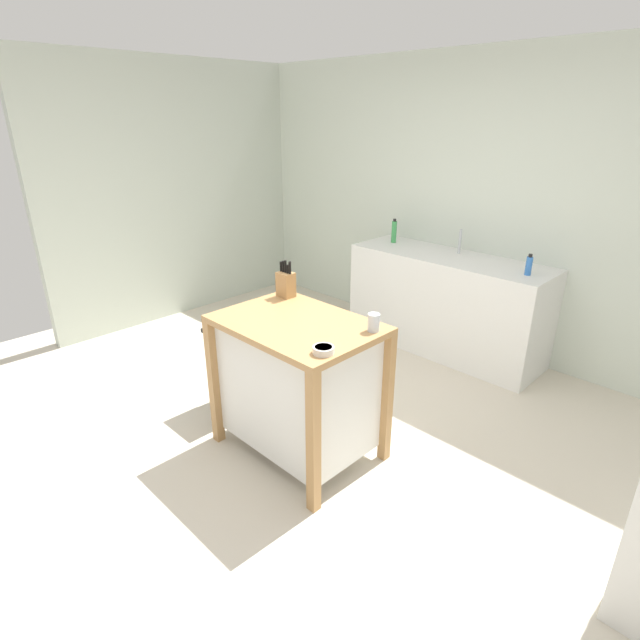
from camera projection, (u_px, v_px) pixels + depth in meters
ground_plane at (298, 442)px, 3.40m from camera, size 6.48×6.48×0.00m
wall_back at (486, 208)px, 4.43m from camera, size 5.48×0.10×2.60m
wall_left at (178, 193)px, 5.24m from camera, size 0.10×2.92×2.60m
kitchen_island at (298, 381)px, 3.15m from camera, size 0.99×0.70×0.92m
knife_block at (286, 283)px, 3.36m from camera, size 0.11×0.09×0.25m
bowl_stoneware_deep at (323, 350)px, 2.59m from camera, size 0.11×0.11×0.04m
drinking_cup at (374, 322)px, 2.84m from camera, size 0.07×0.07×0.11m
trash_bin at (234, 368)px, 3.72m from camera, size 0.36×0.28×0.63m
sink_counter at (445, 303)px, 4.59m from camera, size 1.81×0.60×0.90m
sink_faucet at (460, 241)px, 4.47m from camera, size 0.02×0.02×0.22m
bottle_spray_cleaner at (529, 265)px, 3.88m from camera, size 0.05×0.05×0.17m
bottle_dish_soap at (394, 231)px, 4.85m from camera, size 0.05×0.05×0.23m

